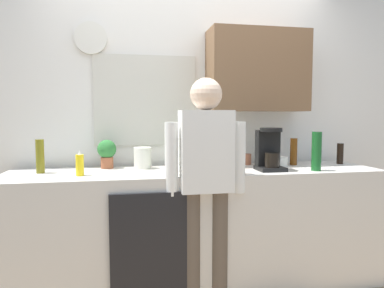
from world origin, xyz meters
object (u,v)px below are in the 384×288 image
bottle_amber_beer (294,152)px  bottle_clear_soda (188,153)px  cup_terracotta_mug (247,159)px  bottle_dark_sauce (340,154)px  person_at_sink (206,173)px  coffee_maker (269,151)px  bottle_olive_oil (40,156)px  storage_canister (143,158)px  potted_plant (107,152)px  dish_soap (80,165)px  mixing_bowl (275,161)px  bottle_green_wine (316,151)px

bottle_amber_beer → bottle_clear_soda: (-0.95, -0.19, 0.02)m
bottle_clear_soda → cup_terracotta_mug: (0.57, 0.30, -0.09)m
bottle_dark_sauce → person_at_sink: size_ratio=0.11×
coffee_maker → bottle_olive_oil: (-1.71, 0.18, -0.02)m
storage_canister → person_at_sink: (0.41, -0.46, -0.06)m
cup_terracotta_mug → potted_plant: 1.18m
cup_terracotta_mug → dish_soap: dish_soap is taller
storage_canister → bottle_amber_beer: bearing=-1.8°
potted_plant → dish_soap: 0.37m
mixing_bowl → person_at_sink: (-0.70, -0.43, -0.01)m
coffee_maker → person_at_sink: 0.60m
bottle_olive_oil → dish_soap: size_ratio=1.39×
coffee_maker → bottle_dark_sauce: size_ratio=1.83×
bottle_olive_oil → bottle_dark_sauce: size_ratio=1.39×
dish_soap → bottle_amber_beer: bearing=7.3°
bottle_amber_beer → mixing_bowl: (-0.17, 0.00, -0.08)m
cup_terracotta_mug → person_at_sink: bearing=-132.6°
cup_terracotta_mug → dish_soap: bearing=-166.4°
bottle_green_wine → bottle_dark_sauce: 0.52m
dish_soap → bottle_green_wine: bearing=-3.4°
bottle_amber_beer → bottle_olive_oil: bearing=-178.7°
coffee_maker → bottle_amber_beer: size_ratio=1.43×
bottle_olive_oil → bottle_dark_sauce: bearing=0.9°
dish_soap → person_at_sink: bearing=-13.3°
bottle_green_wine → storage_canister: size_ratio=1.76×
bottle_amber_beer → person_at_sink: (-0.87, -0.42, -0.09)m
bottle_amber_beer → cup_terracotta_mug: (-0.39, 0.10, -0.07)m
potted_plant → person_at_sink: 0.88m
coffee_maker → bottle_olive_oil: coffee_maker is taller
bottle_green_wine → mixing_bowl: bearing=120.7°
dish_soap → storage_canister: (0.45, 0.26, 0.01)m
bottle_amber_beer → dish_soap: bottle_amber_beer is taller
mixing_bowl → storage_canister: 1.11m
bottle_dark_sauce → dish_soap: size_ratio=1.00×
bottle_olive_oil → dish_soap: bearing=-30.2°
bottle_green_wine → bottle_clear_soda: 0.99m
bottle_clear_soda → person_at_sink: 0.27m
coffee_maker → dish_soap: (-1.41, 0.00, -0.07)m
coffee_maker → cup_terracotta_mug: 0.35m
mixing_bowl → bottle_amber_beer: bearing=-1.0°
dish_soap → storage_canister: dish_soap is taller
mixing_bowl → person_at_sink: person_at_sink is taller
storage_canister → person_at_sink: size_ratio=0.11×
cup_terracotta_mug → dish_soap: (-1.35, -0.33, 0.03)m
bottle_dark_sauce → mixing_bowl: (-0.61, 0.01, -0.05)m
coffee_maker → mixing_bowl: (0.15, 0.23, -0.11)m
potted_plant → mixing_bowl: bearing=-4.2°
coffee_maker → bottle_olive_oil: bearing=174.1°
potted_plant → bottle_dark_sauce: bearing=-3.3°
bottle_olive_oil → bottle_green_wine: bottle_green_wine is taller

